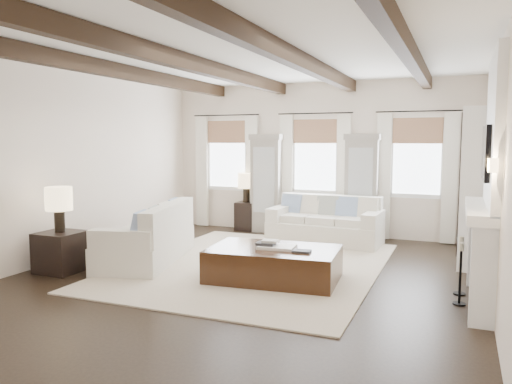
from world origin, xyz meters
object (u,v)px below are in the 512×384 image
at_px(sofa_back, 326,224).
at_px(ottoman, 274,264).
at_px(side_table_back, 246,216).
at_px(sofa_left, 151,238).
at_px(side_table_front, 61,252).

relative_size(sofa_back, ottoman, 1.20).
distance_m(sofa_back, side_table_back, 2.09).
relative_size(ottoman, side_table_back, 2.88).
bearing_deg(sofa_left, sofa_back, 47.96).
xyz_separation_m(sofa_back, side_table_front, (-3.19, -3.62, -0.06)).
distance_m(sofa_back, sofa_left, 3.44).
bearing_deg(sofa_back, side_table_back, 161.32).
bearing_deg(side_table_back, side_table_front, -105.80).
bearing_deg(side_table_front, ottoman, 13.61).
bearing_deg(ottoman, sofa_left, 167.67).
height_order(sofa_left, side_table_back, sofa_left).
distance_m(sofa_back, side_table_front, 4.83).
relative_size(sofa_left, ottoman, 1.34).
bearing_deg(sofa_left, side_table_front, -129.79).
height_order(side_table_front, side_table_back, side_table_back).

